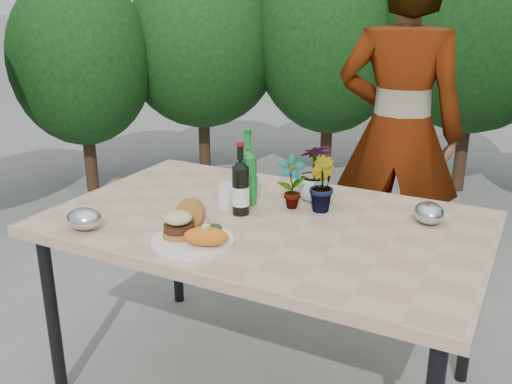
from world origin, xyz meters
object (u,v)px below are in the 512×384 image
at_px(dinner_plate, 193,241).
at_px(person, 399,133).
at_px(patio_table, 266,233).
at_px(wine_bottle, 241,188).

relative_size(dinner_plate, person, 0.16).
height_order(dinner_plate, person, person).
bearing_deg(patio_table, dinner_plate, -110.79).
bearing_deg(wine_bottle, patio_table, 22.57).
relative_size(dinner_plate, wine_bottle, 1.00).
distance_m(dinner_plate, person, 1.44).
distance_m(dinner_plate, wine_bottle, 0.33).
xyz_separation_m(patio_table, dinner_plate, (-0.12, -0.31, 0.06)).
bearing_deg(dinner_plate, person, 76.32).
bearing_deg(wine_bottle, dinner_plate, -69.29).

